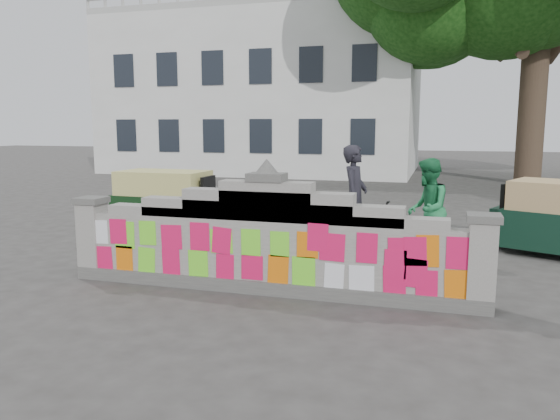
% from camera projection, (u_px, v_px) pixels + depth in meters
% --- Properties ---
extents(ground, '(100.00, 100.00, 0.00)m').
position_uv_depth(ground, '(267.00, 292.00, 8.25)').
color(ground, '#383533').
rests_on(ground, ground).
extents(parapet_wall, '(6.48, 0.44, 2.01)m').
position_uv_depth(parapet_wall, '(267.00, 243.00, 8.13)').
color(parapet_wall, '#4C4C49').
rests_on(parapet_wall, ground).
extents(building, '(16.00, 10.00, 8.90)m').
position_uv_depth(building, '(269.00, 98.00, 30.43)').
color(building, silver).
rests_on(building, ground).
extents(cyclist_bike, '(2.18, 0.92, 1.12)m').
position_uv_depth(cyclist_bike, '(354.00, 231.00, 10.10)').
color(cyclist_bike, black).
rests_on(cyclist_bike, ground).
extents(cyclist_rider, '(0.51, 0.73, 1.89)m').
position_uv_depth(cyclist_rider, '(354.00, 210.00, 10.04)').
color(cyclist_rider, black).
rests_on(cyclist_rider, ground).
extents(pedestrian, '(0.73, 0.93, 1.90)m').
position_uv_depth(pedestrian, '(427.00, 209.00, 10.16)').
color(pedestrian, '#238249').
rests_on(pedestrian, ground).
extents(rickshaw_left, '(2.61, 1.27, 1.44)m').
position_uv_depth(rickshaw_left, '(167.00, 200.00, 12.88)').
color(rickshaw_left, black).
rests_on(rickshaw_left, ground).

